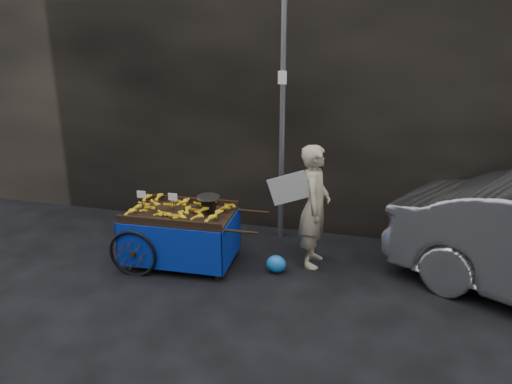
% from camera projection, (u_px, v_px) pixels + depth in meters
% --- Properties ---
extents(ground, '(80.00, 80.00, 0.00)m').
position_uv_depth(ground, '(237.00, 273.00, 6.57)').
color(ground, black).
rests_on(ground, ground).
extents(building_wall, '(13.50, 2.00, 5.00)m').
position_uv_depth(building_wall, '(306.00, 62.00, 8.02)').
color(building_wall, black).
rests_on(building_wall, ground).
extents(street_pole, '(0.12, 0.10, 4.00)m').
position_uv_depth(street_pole, '(283.00, 106.00, 7.02)').
color(street_pole, slate).
rests_on(street_pole, ground).
extents(banana_cart, '(1.98, 1.02, 1.06)m').
position_uv_depth(banana_cart, '(177.00, 218.00, 6.64)').
color(banana_cart, black).
rests_on(banana_cart, ground).
extents(vendor, '(0.80, 0.61, 1.66)m').
position_uv_depth(vendor, '(315.00, 206.00, 6.56)').
color(vendor, tan).
rests_on(vendor, ground).
extents(plastic_bag, '(0.26, 0.21, 0.24)m').
position_uv_depth(plastic_bag, '(276.00, 264.00, 6.54)').
color(plastic_bag, blue).
rests_on(plastic_bag, ground).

